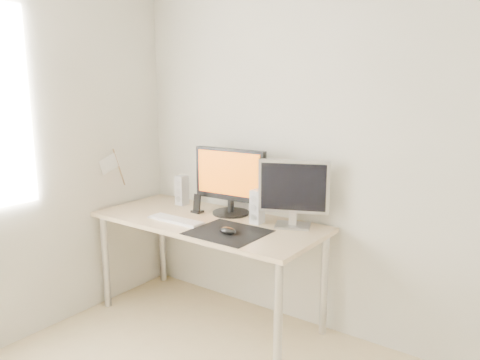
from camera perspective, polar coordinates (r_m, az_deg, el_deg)
The scene contains 11 objects.
wall_back at distance 2.93m, azimuth 14.89°, elevation 3.75°, with size 3.50×3.50×0.00m, color white.
mousepad at distance 2.91m, azimuth -1.48°, elevation -6.39°, with size 0.45×0.40×0.00m, color black.
mouse at distance 2.87m, azimuth -1.53°, elevation -6.18°, with size 0.12×0.07×0.04m, color black.
desk at distance 3.21m, azimuth -3.95°, elevation -6.16°, with size 1.60×0.70×0.73m.
main_monitor at distance 3.25m, azimuth -1.22°, elevation 0.13°, with size 0.55×0.28×0.47m.
second_monitor at distance 2.98m, azimuth 6.54°, elevation -1.25°, with size 0.43×0.23×0.43m.
speaker_left at distance 3.57m, azimuth -7.11°, elevation -1.23°, with size 0.07×0.09×0.23m.
speaker_right at distance 3.07m, azimuth 2.11°, elevation -3.27°, with size 0.07×0.09×0.23m.
keyboard at distance 3.17m, azimuth -7.81°, elevation -4.85°, with size 0.42×0.12×0.02m.
phone_dock at distance 3.35m, azimuth -5.24°, elevation -3.30°, with size 0.08×0.06×0.13m.
pennant at distance 3.57m, azimuth -15.32°, elevation 1.81°, with size 0.01×0.23×0.29m.
Camera 1 is at (1.03, -0.96, 1.63)m, focal length 35.00 mm.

